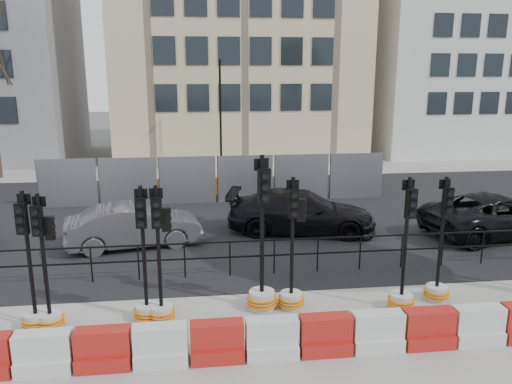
{
  "coord_description": "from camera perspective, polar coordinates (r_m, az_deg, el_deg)",
  "views": [
    {
      "loc": [
        -0.82,
        -11.34,
        5.37
      ],
      "look_at": [
        0.92,
        3.0,
        1.88
      ],
      "focal_mm": 35.0,
      "sensor_mm": 36.0,
      "label": 1
    }
  ],
  "objects": [
    {
      "name": "car_b",
      "position": [
        16.09,
        -13.76,
        -3.76
      ],
      "size": [
        3.06,
        4.71,
        1.37
      ],
      "primitive_type": "imported",
      "rotation": [
        0.0,
        0.0,
        1.77
      ],
      "color": "#49484D",
      "rests_on": "ground"
    },
    {
      "name": "traffic_signal_f",
      "position": [
        11.68,
        4.14,
        -9.8
      ],
      "size": [
        0.62,
        0.62,
        3.13
      ],
      "rotation": [
        0.0,
        0.0,
        -0.03
      ],
      "color": "white",
      "rests_on": "ground"
    },
    {
      "name": "traffic_signal_d",
      "position": [
        11.26,
        -10.8,
        -11.01
      ],
      "size": [
        0.61,
        0.61,
        3.09
      ],
      "rotation": [
        0.0,
        0.0,
        0.04
      ],
      "color": "white",
      "rests_on": "ground"
    },
    {
      "name": "traffic_signal_b",
      "position": [
        11.63,
        -22.65,
        -11.15
      ],
      "size": [
        0.59,
        0.59,
        2.99
      ],
      "rotation": [
        0.0,
        0.0,
        -0.15
      ],
      "color": "white",
      "rests_on": "ground"
    },
    {
      "name": "traffic_signal_c",
      "position": [
        11.42,
        -12.46,
        -11.3
      ],
      "size": [
        0.6,
        0.6,
        3.06
      ],
      "rotation": [
        0.0,
        0.0,
        -0.02
      ],
      "color": "white",
      "rests_on": "ground"
    },
    {
      "name": "traffic_signal_h",
      "position": [
        12.82,
        20.09,
        -9.0
      ],
      "size": [
        0.6,
        0.6,
        3.05
      ],
      "rotation": [
        0.0,
        0.0,
        0.1
      ],
      "color": "white",
      "rests_on": "ground"
    },
    {
      "name": "traffic_signal_e",
      "position": [
        11.61,
        0.7,
        -9.9
      ],
      "size": [
        0.71,
        0.71,
        3.62
      ],
      "rotation": [
        0.0,
        0.0,
        0.17
      ],
      "color": "white",
      "rests_on": "ground"
    },
    {
      "name": "kerb_railing",
      "position": [
        13.41,
        -3.01,
        -6.89
      ],
      "size": [
        18.0,
        0.04,
        1.0
      ],
      "color": "black",
      "rests_on": "ground"
    },
    {
      "name": "heras_fencing",
      "position": [
        21.66,
        -4.62,
        1.03
      ],
      "size": [
        14.33,
        1.72,
        2.0
      ],
      "color": "gray",
      "rests_on": "ground"
    },
    {
      "name": "car_d",
      "position": [
        18.55,
        25.89,
        -2.36
      ],
      "size": [
        4.2,
        5.99,
        1.43
      ],
      "primitive_type": "imported",
      "rotation": [
        0.0,
        0.0,
        1.75
      ],
      "color": "black",
      "rests_on": "ground"
    },
    {
      "name": "sidewalk_near",
      "position": [
        9.95,
        -1.18,
        -19.05
      ],
      "size": [
        40.0,
        6.0,
        0.02
      ],
      "primitive_type": "cube",
      "color": "gray",
      "rests_on": "ground"
    },
    {
      "name": "traffic_signal_a",
      "position": [
        11.78,
        -24.05,
        -11.42
      ],
      "size": [
        0.6,
        0.6,
        3.05
      ],
      "rotation": [
        0.0,
        0.0,
        -0.16
      ],
      "color": "white",
      "rests_on": "ground"
    },
    {
      "name": "barrier_row",
      "position": [
        9.93,
        -1.31,
        -16.7
      ],
      "size": [
        14.65,
        0.5,
        0.8
      ],
      "color": "#B42F0E",
      "rests_on": "ground"
    },
    {
      "name": "sidewalk_far",
      "position": [
        27.87,
        -5.11,
        2.44
      ],
      "size": [
        40.0,
        4.0,
        0.02
      ],
      "primitive_type": "cube",
      "color": "gray",
      "rests_on": "ground"
    },
    {
      "name": "ground",
      "position": [
        12.57,
        -2.58,
        -11.73
      ],
      "size": [
        120.0,
        120.0,
        0.0
      ],
      "primitive_type": "plane",
      "color": "#51514C",
      "rests_on": "ground"
    },
    {
      "name": "road",
      "position": [
        19.12,
        -4.19,
        -2.72
      ],
      "size": [
        40.0,
        14.0,
        0.03
      ],
      "primitive_type": "cube",
      "color": "black",
      "rests_on": "ground"
    },
    {
      "name": "lamp_post_far",
      "position": [
        26.44,
        -4.08,
        8.89
      ],
      "size": [
        0.12,
        0.56,
        6.0
      ],
      "color": "black",
      "rests_on": "ground"
    },
    {
      "name": "building_white",
      "position": [
        37.88,
        22.14,
        16.61
      ],
      "size": [
        12.0,
        9.06,
        16.0
      ],
      "color": "silver",
      "rests_on": "ground"
    },
    {
      "name": "building_cream",
      "position": [
        33.64,
        -2.2,
        19.77
      ],
      "size": [
        15.0,
        10.06,
        18.0
      ],
      "color": "beige",
      "rests_on": "ground"
    },
    {
      "name": "car_c",
      "position": [
        17.07,
        5.19,
        -2.27
      ],
      "size": [
        4.15,
        5.87,
        1.45
      ],
      "primitive_type": "imported",
      "rotation": [
        0.0,
        0.0,
        1.35
      ],
      "color": "black",
      "rests_on": "ground"
    },
    {
      "name": "traffic_signal_g",
      "position": [
        12.09,
        16.41,
        -10.01
      ],
      "size": [
        0.62,
        0.62,
        3.15
      ],
      "rotation": [
        0.0,
        0.0,
        0.09
      ],
      "color": "white",
      "rests_on": "ground"
    }
  ]
}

